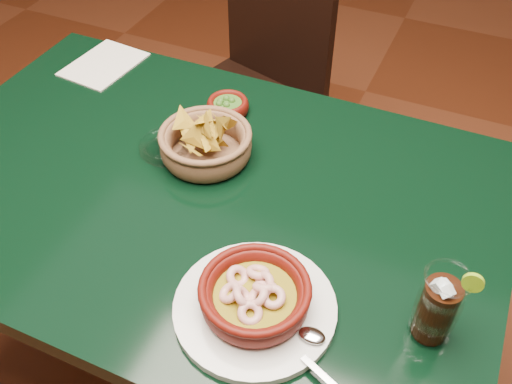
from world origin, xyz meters
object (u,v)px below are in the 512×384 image
at_px(dining_chair, 253,86).
at_px(dining_table, 199,221).
at_px(cola_drink, 438,307).
at_px(shrimp_plate, 255,299).
at_px(chip_basket, 206,143).

bearing_deg(dining_chair, dining_table, -74.74).
distance_m(dining_chair, cola_drink, 1.13).
bearing_deg(shrimp_plate, dining_chair, 114.41).
height_order(dining_table, cola_drink, cola_drink).
distance_m(dining_table, chip_basket, 0.16).
distance_m(dining_chair, chip_basket, 0.70).
height_order(dining_chair, cola_drink, cola_drink).
bearing_deg(dining_chair, shrimp_plate, -65.59).
distance_m(dining_table, dining_chair, 0.75).
xyz_separation_m(dining_table, shrimp_plate, (0.22, -0.21, 0.13)).
xyz_separation_m(dining_chair, chip_basket, (0.17, -0.61, 0.29)).
bearing_deg(dining_chair, cola_drink, -51.15).
height_order(shrimp_plate, chip_basket, chip_basket).
bearing_deg(chip_basket, shrimp_plate, -51.03).
height_order(dining_table, dining_chair, dining_chair).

